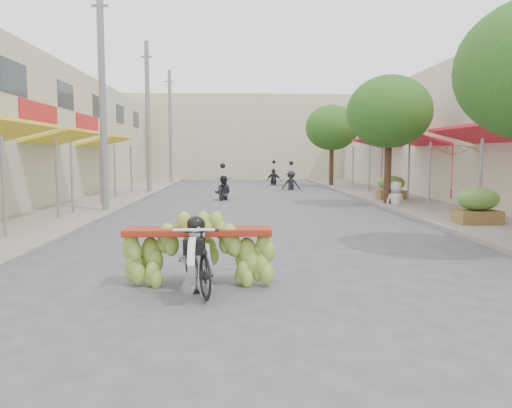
% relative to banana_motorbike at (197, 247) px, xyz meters
% --- Properties ---
extents(ground, '(120.00, 120.00, 0.00)m').
position_rel_banana_motorbike_xyz_m(ground, '(1.33, -1.74, -0.67)').
color(ground, '#505155').
rests_on(ground, ground).
extents(sidewalk_left, '(4.00, 60.00, 0.12)m').
position_rel_banana_motorbike_xyz_m(sidewalk_left, '(-5.67, 13.26, -0.61)').
color(sidewalk_left, gray).
rests_on(sidewalk_left, ground).
extents(sidewalk_right, '(4.00, 60.00, 0.12)m').
position_rel_banana_motorbike_xyz_m(sidewalk_right, '(8.33, 13.26, -0.61)').
color(sidewalk_right, gray).
rests_on(sidewalk_right, ground).
extents(far_building, '(20.00, 6.00, 7.00)m').
position_rel_banana_motorbike_xyz_m(far_building, '(1.33, 36.26, 2.83)').
color(far_building, '#BAB293').
rests_on(far_building, ground).
extents(utility_pole_mid, '(0.60, 0.24, 8.00)m').
position_rel_banana_motorbike_xyz_m(utility_pole_mid, '(-4.07, 10.26, 3.36)').
color(utility_pole_mid, slate).
rests_on(utility_pole_mid, ground).
extents(utility_pole_far, '(0.60, 0.24, 8.00)m').
position_rel_banana_motorbike_xyz_m(utility_pole_far, '(-4.07, 19.26, 3.36)').
color(utility_pole_far, slate).
rests_on(utility_pole_far, ground).
extents(utility_pole_back, '(0.60, 0.24, 8.00)m').
position_rel_banana_motorbike_xyz_m(utility_pole_back, '(-4.07, 28.26, 3.36)').
color(utility_pole_back, slate).
rests_on(utility_pole_back, ground).
extents(street_tree_mid, '(3.40, 3.40, 5.25)m').
position_rel_banana_motorbike_xyz_m(street_tree_mid, '(6.73, 12.26, 3.11)').
color(street_tree_mid, '#3A2719').
rests_on(street_tree_mid, ground).
extents(street_tree_far, '(3.40, 3.40, 5.25)m').
position_rel_banana_motorbike_xyz_m(street_tree_far, '(6.73, 24.26, 3.11)').
color(street_tree_far, '#3A2719').
rests_on(street_tree_far, ground).
extents(produce_crate_mid, '(1.20, 0.88, 1.16)m').
position_rel_banana_motorbike_xyz_m(produce_crate_mid, '(7.53, 6.26, 0.04)').
color(produce_crate_mid, brown).
rests_on(produce_crate_mid, ground).
extents(produce_crate_far, '(1.20, 0.88, 1.16)m').
position_rel_banana_motorbike_xyz_m(produce_crate_far, '(7.53, 14.26, 0.04)').
color(produce_crate_far, brown).
rests_on(produce_crate_far, ground).
extents(banana_motorbike, '(2.33, 1.93, 1.96)m').
position_rel_banana_motorbike_xyz_m(banana_motorbike, '(0.00, 0.00, 0.00)').
color(banana_motorbike, black).
rests_on(banana_motorbike, ground).
extents(market_umbrella, '(2.03, 2.03, 1.80)m').
position_rel_banana_motorbike_xyz_m(market_umbrella, '(7.47, 7.88, 1.83)').
color(market_umbrella, red).
rests_on(market_umbrella, ground).
extents(pedestrian, '(0.99, 0.72, 1.81)m').
position_rel_banana_motorbike_xyz_m(pedestrian, '(7.05, 12.20, 0.35)').
color(pedestrian, silver).
rests_on(pedestrian, ground).
extents(bg_motorbike_a, '(0.88, 1.84, 1.95)m').
position_rel_banana_motorbike_xyz_m(bg_motorbike_a, '(-0.02, 15.37, 0.06)').
color(bg_motorbike_a, black).
rests_on(bg_motorbike_a, ground).
extents(bg_motorbike_b, '(1.09, 1.77, 1.95)m').
position_rel_banana_motorbike_xyz_m(bg_motorbike_b, '(3.85, 21.75, 0.17)').
color(bg_motorbike_b, black).
rests_on(bg_motorbike_b, ground).
extents(bg_motorbike_c, '(1.00, 1.76, 1.95)m').
position_rel_banana_motorbike_xyz_m(bg_motorbike_c, '(3.18, 26.51, 0.11)').
color(bg_motorbike_c, black).
rests_on(bg_motorbike_c, ground).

